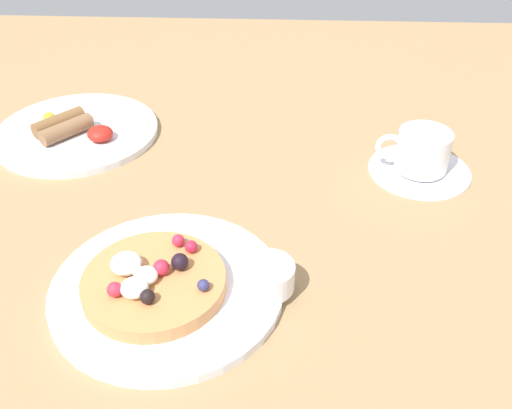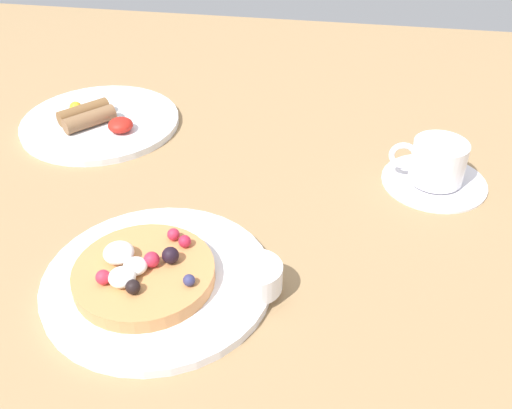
{
  "view_description": "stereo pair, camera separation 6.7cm",
  "coord_description": "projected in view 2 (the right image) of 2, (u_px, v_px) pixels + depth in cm",
  "views": [
    {
      "loc": [
        4.71,
        -55.25,
        45.83
      ],
      "look_at": [
        2.12,
        1.05,
        4.0
      ],
      "focal_mm": 41.14,
      "sensor_mm": 36.0,
      "label": 1
    },
    {
      "loc": [
        11.35,
        -54.55,
        45.83
      ],
      "look_at": [
        2.12,
        1.05,
        4.0
      ],
      "focal_mm": 41.14,
      "sensor_mm": 36.0,
      "label": 2
    }
  ],
  "objects": [
    {
      "name": "coffee_cup",
      "position": [
        437.0,
        161.0,
        0.79
      ],
      "size": [
        10.3,
        7.32,
        5.61
      ],
      "color": "white",
      "rests_on": "coffee_saucer"
    },
    {
      "name": "ground_plane",
      "position": [
        238.0,
        243.0,
        0.73
      ],
      "size": [
        177.03,
        155.29,
        3.0
      ],
      "primitive_type": "cube",
      "color": "#9C7A51"
    },
    {
      "name": "coffee_saucer",
      "position": [
        434.0,
        181.0,
        0.81
      ],
      "size": [
        14.26,
        14.26,
        0.73
      ],
      "primitive_type": "cylinder",
      "color": "white",
      "rests_on": "ground_plane"
    },
    {
      "name": "fried_breakfast",
      "position": [
        91.0,
        116.0,
        0.92
      ],
      "size": [
        14.38,
        10.61,
        2.66
      ],
      "color": "#85603F",
      "rests_on": "breakfast_plate"
    },
    {
      "name": "breakfast_plate",
      "position": [
        101.0,
        122.0,
        0.94
      ],
      "size": [
        24.93,
        24.93,
        1.07
      ],
      "primitive_type": "cylinder",
      "color": "white",
      "rests_on": "ground_plane"
    },
    {
      "name": "pancake_plate",
      "position": [
        158.0,
        280.0,
        0.65
      ],
      "size": [
        25.33,
        25.33,
        1.1
      ],
      "primitive_type": "cylinder",
      "color": "white",
      "rests_on": "ground_plane"
    },
    {
      "name": "pancake_with_berries",
      "position": [
        143.0,
        272.0,
        0.63
      ],
      "size": [
        15.37,
        15.37,
        3.73
      ],
      "color": "#CB864C",
      "rests_on": "pancake_plate"
    },
    {
      "name": "syrup_ramekin",
      "position": [
        255.0,
        276.0,
        0.62
      ],
      "size": [
        5.8,
        5.8,
        2.95
      ],
      "color": "white",
      "rests_on": "pancake_plate"
    }
  ]
}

